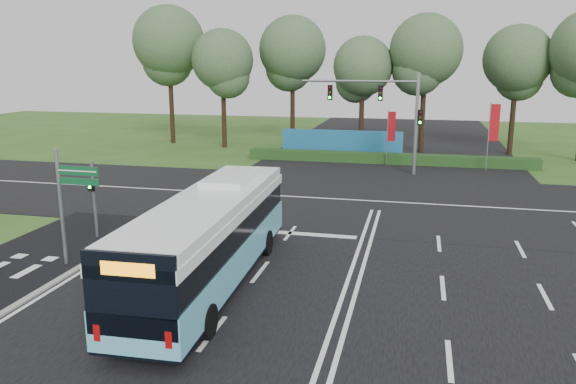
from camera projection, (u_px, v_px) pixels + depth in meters
The scene contains 13 objects.
ground at pixel (348, 281), 20.21m from camera, with size 120.00×120.00×0.00m, color #2F531B.
road_main at pixel (348, 280), 20.21m from camera, with size 20.00×120.00×0.04m, color black.
road_cross at pixel (375, 201), 31.59m from camera, with size 120.00×14.00×0.05m, color black.
kerb_strip at pixel (49, 286), 19.60m from camera, with size 0.25×18.00×0.12m, color gray.
city_bus at pixel (211, 238), 19.43m from camera, with size 2.93×12.14×3.46m.
pedestrian_signal at pixel (94, 197), 24.70m from camera, with size 0.33×0.42×3.47m.
street_sign at pixel (68, 195), 21.05m from camera, with size 1.78×0.15×4.56m.
banner_flag_mid at pixel (391, 130), 42.05m from camera, with size 0.60×0.20×4.18m.
banner_flag_right at pixel (493, 127), 39.84m from camera, with size 0.72×0.14×4.91m.
traffic_light_gantry at pixel (390, 107), 38.56m from camera, with size 8.41×0.28×7.00m.
hedge at pixel (388, 159), 43.36m from camera, with size 22.00×1.20×0.80m, color #163714.
blue_hoarding at pixel (341, 144), 46.46m from camera, with size 10.00×0.30×2.20m, color #1A5F8E.
eucalyptus_row at pixel (348, 52), 48.53m from camera, with size 42.19×9.61×12.93m.
Camera 1 is at (2.21, -18.96, 7.68)m, focal length 35.00 mm.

